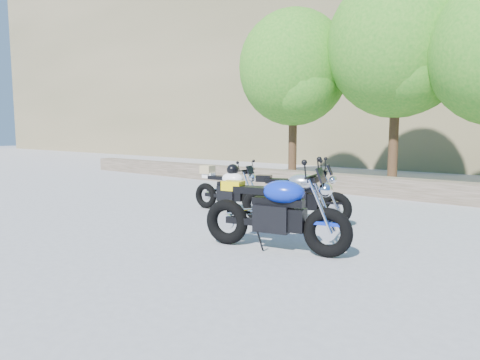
% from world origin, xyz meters
% --- Properties ---
extents(ground, '(90.00, 90.00, 0.00)m').
position_xyz_m(ground, '(0.00, 0.00, 0.00)').
color(ground, gray).
rests_on(ground, ground).
extents(stone_wall, '(22.00, 0.55, 0.50)m').
position_xyz_m(stone_wall, '(0.00, 5.50, 0.25)').
color(stone_wall, brown).
rests_on(stone_wall, ground).
extents(tree_decid_left, '(3.67, 3.67, 5.62)m').
position_xyz_m(tree_decid_left, '(-2.39, 7.14, 3.63)').
color(tree_decid_left, '#382314').
rests_on(tree_decid_left, ground).
extents(tree_decid_mid, '(4.08, 4.08, 6.24)m').
position_xyz_m(tree_decid_mid, '(0.91, 7.54, 4.04)').
color(tree_decid_mid, '#382314').
rests_on(tree_decid_mid, ground).
extents(silver_bike, '(1.94, 0.90, 1.01)m').
position_xyz_m(silver_bike, '(1.29, 1.29, 0.49)').
color(silver_bike, black).
rests_on(silver_bike, ground).
extents(white_bike, '(1.82, 0.58, 1.01)m').
position_xyz_m(white_bike, '(-0.44, 1.41, 0.49)').
color(white_bike, black).
rests_on(white_bike, ground).
extents(blue_bike, '(2.19, 0.79, 1.11)m').
position_xyz_m(blue_bike, '(1.99, -0.41, 0.54)').
color(blue_bike, black).
rests_on(blue_bike, ground).
extents(backpack, '(0.31, 0.29, 0.36)m').
position_xyz_m(backpack, '(1.60, 1.69, 0.17)').
color(backpack, black).
rests_on(backpack, ground).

